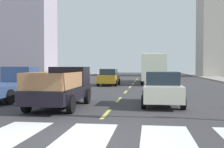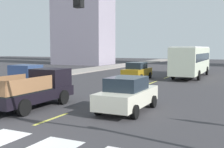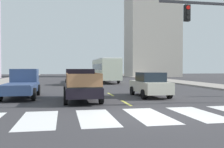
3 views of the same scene
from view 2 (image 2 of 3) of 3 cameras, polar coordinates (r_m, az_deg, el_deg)
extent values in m
cube|color=gray|center=(31.61, -14.80, -0.54)|extent=(3.92, 110.00, 0.15)
cube|color=#D6D04E|center=(13.00, -12.00, -8.80)|extent=(0.16, 2.40, 0.01)
cube|color=#D6D04E|center=(17.15, -1.76, -5.30)|extent=(0.16, 2.40, 0.01)
cube|color=#D6D04E|center=(21.65, 4.30, -3.12)|extent=(0.16, 2.40, 0.01)
cube|color=#D6D04E|center=(26.34, 8.23, -1.68)|extent=(0.16, 2.40, 0.01)
cube|color=#D6D04E|center=(31.13, 10.95, -0.68)|extent=(0.16, 2.40, 0.01)
cube|color=#D6D04E|center=(35.97, 12.95, 0.06)|extent=(0.16, 2.40, 0.01)
cube|color=#D6D04E|center=(40.85, 14.47, 0.62)|extent=(0.16, 2.40, 0.01)
cube|color=#D6D04E|center=(45.76, 15.67, 1.06)|extent=(0.16, 2.40, 0.01)
cube|color=black|center=(15.48, -16.08, -4.09)|extent=(1.96, 5.20, 0.56)
cube|color=black|center=(16.68, -12.28, -0.65)|extent=(1.84, 1.60, 1.00)
cube|color=#19232D|center=(17.01, -11.38, 0.08)|extent=(1.72, 0.08, 0.56)
cube|color=black|center=(14.75, -18.55, -3.39)|extent=(1.84, 3.30, 0.06)
cylinder|color=black|center=(17.33, -15.07, -4.04)|extent=(0.22, 0.80, 0.80)
cylinder|color=black|center=(16.13, -9.74, -4.60)|extent=(0.22, 0.80, 0.80)
cylinder|color=black|center=(13.75, -17.29, -6.47)|extent=(0.22, 0.80, 0.80)
cube|color=#8E613F|center=(15.34, -21.02, -1.72)|extent=(0.06, 3.17, 0.70)
cube|color=#8E613F|center=(14.09, -15.95, -2.15)|extent=(0.06, 3.17, 0.70)
cube|color=navy|center=(19.76, -20.24, -2.24)|extent=(1.96, 5.20, 0.56)
cube|color=navy|center=(20.90, -16.97, 0.39)|extent=(1.84, 1.60, 1.00)
cube|color=#19232D|center=(21.21, -16.19, 0.96)|extent=(1.72, 0.08, 0.56)
cylinder|color=black|center=(21.58, -19.07, -2.36)|extent=(0.22, 0.80, 0.80)
cylinder|color=black|center=(20.26, -15.11, -2.72)|extent=(0.22, 0.80, 0.80)
cylinder|color=black|center=(18.03, -21.57, -3.87)|extent=(0.22, 0.80, 0.80)
cube|color=beige|center=(31.97, 15.67, 2.69)|extent=(2.50, 10.80, 2.70)
cube|color=#19232D|center=(31.96, 15.69, 3.32)|extent=(2.52, 9.94, 0.80)
cube|color=silver|center=(31.95, 15.74, 5.22)|extent=(2.40, 10.37, 0.12)
cylinder|color=black|center=(35.56, 14.56, 0.77)|extent=(0.22, 1.00, 1.00)
cylinder|color=black|center=(35.18, 18.56, 0.62)|extent=(0.22, 1.00, 1.00)
cylinder|color=black|center=(29.40, 12.22, -0.07)|extent=(0.22, 1.00, 1.00)
cylinder|color=black|center=(28.94, 17.05, -0.26)|extent=(0.22, 1.00, 1.00)
cube|color=beige|center=(14.15, 3.17, -4.67)|extent=(1.80, 4.40, 0.76)
cube|color=#1E2833|center=(13.91, 2.95, -1.93)|extent=(1.58, 2.11, 0.64)
cylinder|color=black|center=(15.80, 2.01, -5.03)|extent=(0.22, 0.64, 0.64)
cylinder|color=black|center=(15.19, 8.28, -5.50)|extent=(0.22, 0.64, 0.64)
cylinder|color=black|center=(13.39, -2.67, -6.90)|extent=(0.22, 0.64, 0.64)
cylinder|color=black|center=(12.66, 4.60, -7.61)|extent=(0.22, 0.64, 0.64)
cube|color=#A07717|center=(28.97, 5.08, 0.35)|extent=(1.80, 4.40, 0.76)
cube|color=#1E2833|center=(28.78, 4.99, 1.72)|extent=(1.58, 2.11, 0.64)
cylinder|color=black|center=(30.59, 4.39, -0.10)|extent=(0.22, 0.64, 0.64)
cylinder|color=black|center=(29.99, 7.60, -0.24)|extent=(0.22, 0.64, 0.64)
cylinder|color=black|center=(28.07, 2.39, -0.56)|extent=(0.22, 0.64, 0.64)
cylinder|color=black|center=(27.42, 5.85, -0.72)|extent=(0.22, 0.64, 0.64)
cylinder|color=black|center=(9.41, -7.15, 14.14)|extent=(0.20, 0.04, 0.20)
cube|color=#998F9F|center=(56.71, -5.85, 12.07)|extent=(10.66, 7.07, 19.94)
camera|label=1|loc=(6.23, -77.33, -9.27)|focal=44.60mm
camera|label=3|loc=(12.12, -85.16, -4.83)|focal=41.12mm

